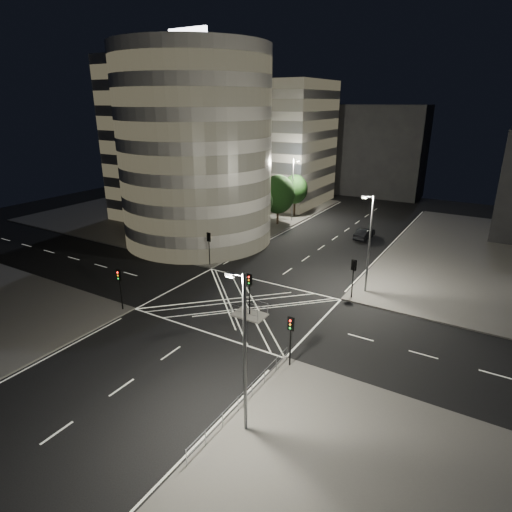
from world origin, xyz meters
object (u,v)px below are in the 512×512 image
Objects in this scene: street_lamp_right_near at (244,350)px; central_island at (250,315)px; street_lamp_right_far at (369,241)px; sedan at (364,233)px; traffic_signal_fr at (353,272)px; traffic_signal_island at (250,287)px; traffic_signal_nl at (120,282)px; street_lamp_left_far at (293,188)px; street_lamp_left_near at (229,211)px; traffic_signal_nr at (291,332)px; traffic_signal_fl at (209,243)px.

central_island is at bearing 120.75° from street_lamp_right_near.
street_lamp_right_far is 19.42m from sedan.
traffic_signal_fr is at bearing 50.67° from central_island.
sedan is (1.67, 28.42, 0.70)m from central_island.
traffic_signal_fr is at bearing 50.67° from traffic_signal_island.
street_lamp_left_far is at bearing 90.99° from traffic_signal_nl.
traffic_signal_nl is 18.99m from street_lamp_left_near.
street_lamp_right_near is at bearing -84.96° from traffic_signal_nr.
traffic_signal_fr is 20.97m from street_lamp_right_near.
sedan is at bearing -13.22° from street_lamp_left_far.
traffic_signal_fl is at bearing -173.12° from street_lamp_right_far.
street_lamp_right_far is (18.24, 2.20, 2.63)m from traffic_signal_fl.
street_lamp_left_far is at bearing -11.00° from sedan.
street_lamp_right_near is at bearing -59.25° from traffic_signal_island.
street_lamp_left_far reaches higher than sedan.
street_lamp_left_near is at bearing 130.27° from traffic_signal_island.
central_island is 15.54m from street_lamp_right_near.
central_island is 2.84m from traffic_signal_island.
traffic_signal_fr is 1.00× the size of traffic_signal_nr.
street_lamp_left_near reaches higher than central_island.
central_island is at bearing 88.86° from sedan.
traffic_signal_nr is at bearing -45.87° from street_lamp_left_near.
traffic_signal_island is at bearing 142.07° from traffic_signal_nr.
traffic_signal_nl is 0.40× the size of street_lamp_left_near.
traffic_signal_fl is at bearing 180.00° from traffic_signal_fr.
traffic_signal_nr is at bearing -63.64° from street_lamp_left_far.
traffic_signal_fr is at bearing 91.75° from street_lamp_right_near.
traffic_signal_island is (-6.80, -8.30, 0.00)m from traffic_signal_fr.
street_lamp_left_near reaches higher than traffic_signal_island.
traffic_signal_fr is 0.85× the size of sedan.
street_lamp_right_far is (7.44, 10.50, 5.47)m from central_island.
traffic_signal_fr is at bearing -15.92° from street_lamp_left_near.
street_lamp_right_far reaches higher than traffic_signal_fr.
traffic_signal_fl is 1.00× the size of traffic_signal_island.
traffic_signal_fr and traffic_signal_island have the same top height.
traffic_signal_island is at bearing -70.05° from street_lamp_left_far.
traffic_signal_fr and traffic_signal_nr have the same top height.
traffic_signal_nr is 16.03m from street_lamp_right_far.
street_lamp_left_far is 1.00× the size of street_lamp_right_far.
traffic_signal_nl is (-10.80, -5.30, 2.84)m from central_island.
street_lamp_left_near is at bearing -90.00° from street_lamp_left_far.
traffic_signal_island is at bearing 26.14° from traffic_signal_nl.
traffic_signal_nr is at bearing -37.93° from central_island.
traffic_signal_nr is 0.40× the size of street_lamp_right_near.
traffic_signal_nl is 12.03m from traffic_signal_island.
traffic_signal_fl reaches higher than central_island.
street_lamp_right_near is (18.87, -44.00, 0.00)m from street_lamp_left_far.
street_lamp_right_far is (0.64, 15.80, 2.63)m from traffic_signal_nr.
traffic_signal_nr is at bearing -92.30° from street_lamp_right_far.
traffic_signal_nl is 0.85× the size of sedan.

